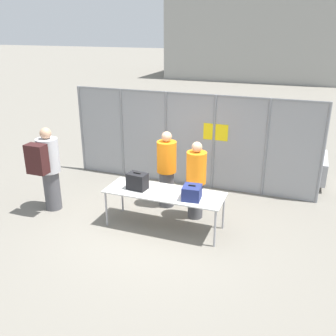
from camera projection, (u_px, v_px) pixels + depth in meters
ground_plane at (154, 226)px, 7.65m from camera, size 120.00×120.00×0.00m
fence_section at (189, 139)px, 9.25m from camera, size 6.27×0.07×2.35m
inspection_table at (164, 194)px, 7.37m from camera, size 2.37×0.83×0.78m
suitcase_black at (137, 181)px, 7.44m from camera, size 0.41×0.31×0.35m
suitcase_navy at (192, 193)px, 7.02m from camera, size 0.37×0.38×0.29m
traveler_hooded at (47, 167)px, 7.99m from camera, size 0.46×0.71×1.86m
security_worker_near at (196, 179)px, 7.73m from camera, size 0.41×0.41×1.67m
security_worker_far at (167, 168)px, 8.23m from camera, size 0.43×0.43×1.74m
utility_trailer at (260, 161)px, 10.10m from camera, size 4.29×2.04×0.72m
distant_hangar at (260, 38)px, 29.34m from camera, size 12.83×8.66×5.90m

